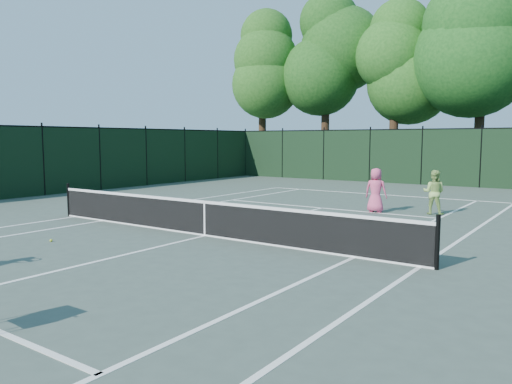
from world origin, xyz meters
The scene contains 17 objects.
ground centered at (0.00, 0.00, 0.00)m, with size 90.00×90.00×0.00m, color #404E44.
sideline_doubles_left centered at (-5.49, 0.00, 0.00)m, with size 0.10×23.77×0.01m, color white.
sideline_doubles_right centered at (5.49, 0.00, 0.00)m, with size 0.10×23.77×0.01m, color white.
sideline_singles_left centered at (-4.12, 0.00, 0.00)m, with size 0.10×23.77×0.01m, color white.
sideline_singles_right centered at (4.12, 0.00, 0.00)m, with size 0.10×23.77×0.01m, color white.
baseline_far centered at (0.00, 11.88, 0.00)m, with size 10.97×0.10×0.01m, color white.
service_line_far centered at (0.00, 6.40, 0.00)m, with size 8.23×0.10×0.01m, color white.
center_service_line centered at (0.00, 0.00, 0.00)m, with size 0.10×12.80×0.01m, color white.
tennis_net centered at (0.00, 0.00, 0.48)m, with size 11.69×0.09×1.06m.
fence_far centered at (0.00, 18.00, 1.50)m, with size 24.00×0.05×3.00m, color black.
tree_0 centered at (-13.00, 21.50, 8.16)m, with size 6.40×6.40×13.14m.
tree_1 centered at (-8.00, 22.00, 8.69)m, with size 6.80×6.80×13.98m.
tree_2 centered at (-3.00, 21.80, 7.73)m, with size 6.00×6.00×12.40m.
tree_3 centered at (2.00, 22.30, 9.01)m, with size 7.00×7.00×14.45m.
player_pink centered at (1.98, 6.49, 0.75)m, with size 0.78×0.54×1.51m.
player_green centered at (3.71, 7.18, 0.73)m, with size 0.75×0.60×1.47m.
loose_ball_midcourt centered at (-2.54, -2.72, 0.03)m, with size 0.07×0.07×0.07m, color #BACA29.
Camera 1 is at (8.34, -9.54, 2.46)m, focal length 35.00 mm.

